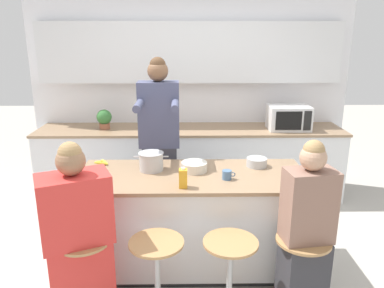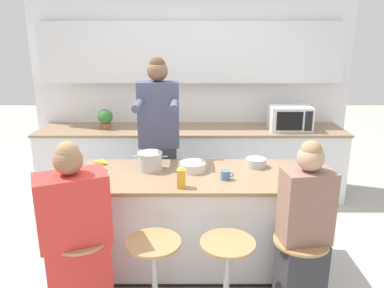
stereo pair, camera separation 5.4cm
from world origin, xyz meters
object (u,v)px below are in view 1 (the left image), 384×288
(kitchen_island, at_px, (192,220))
(juice_carton, at_px, (183,178))
(coffee_cup_far, at_px, (101,172))
(potted_plant, at_px, (104,118))
(bar_stool_leftmost, at_px, (86,272))
(fruit_bowl, at_px, (257,162))
(bar_stool_center_left, at_px, (157,274))
(person_seated_near, at_px, (305,239))
(cooking_pot, at_px, (151,161))
(microwave, at_px, (289,118))
(coffee_cup_near, at_px, (227,175))
(bar_stool_center_right, at_px, (230,274))
(person_cooking, at_px, (160,149))
(person_wrapped_blanket, at_px, (78,240))
(banana_bunch, at_px, (101,162))
(bar_stool_rightmost, at_px, (301,271))

(kitchen_island, bearing_deg, juice_carton, -104.85)
(coffee_cup_far, relative_size, potted_plant, 0.43)
(bar_stool_leftmost, xyz_separation_m, fruit_bowl, (1.39, 0.83, 0.56))
(bar_stool_center_left, bearing_deg, person_seated_near, 1.03)
(kitchen_island, relative_size, fruit_bowl, 10.72)
(kitchen_island, relative_size, bar_stool_leftmost, 3.15)
(cooking_pot, xyz_separation_m, juice_carton, (0.29, -0.39, -0.01))
(kitchen_island, distance_m, microwave, 2.03)
(coffee_cup_near, distance_m, potted_plant, 2.16)
(coffee_cup_near, bearing_deg, microwave, 60.07)
(bar_stool_center_left, distance_m, microwave, 2.72)
(kitchen_island, height_order, juice_carton, juice_carton)
(bar_stool_center_right, distance_m, coffee_cup_far, 1.35)
(bar_stool_center_left, height_order, fruit_bowl, fruit_bowl)
(bar_stool_center_left, height_order, person_cooking, person_cooking)
(person_wrapped_blanket, xyz_separation_m, cooking_pot, (0.46, 0.76, 0.33))
(fruit_bowl, bearing_deg, kitchen_island, -161.70)
(cooking_pot, bearing_deg, banana_bunch, 162.59)
(person_cooking, bearing_deg, coffee_cup_far, -125.90)
(coffee_cup_near, xyz_separation_m, juice_carton, (-0.36, -0.17, 0.04))
(coffee_cup_near, distance_m, coffee_cup_far, 1.07)
(juice_carton, distance_m, potted_plant, 2.09)
(bar_stool_leftmost, bearing_deg, kitchen_island, 38.40)
(bar_stool_rightmost, height_order, microwave, microwave)
(bar_stool_center_left, height_order, bar_stool_rightmost, same)
(bar_stool_center_left, bearing_deg, potted_plant, 110.05)
(person_wrapped_blanket, distance_m, potted_plant, 2.25)
(bar_stool_leftmost, height_order, person_wrapped_blanket, person_wrapped_blanket)
(bar_stool_center_left, height_order, person_wrapped_blanket, person_wrapped_blanket)
(kitchen_island, height_order, bar_stool_center_left, kitchen_island)
(bar_stool_center_left, height_order, juice_carton, juice_carton)
(kitchen_island, relative_size, bar_stool_rightmost, 3.15)
(kitchen_island, xyz_separation_m, person_wrapped_blanket, (-0.82, -0.65, 0.19))
(microwave, bearing_deg, juice_carton, -125.97)
(cooking_pot, bearing_deg, person_wrapped_blanket, -121.43)
(kitchen_island, height_order, banana_bunch, banana_bunch)
(bar_stool_leftmost, distance_m, coffee_cup_near, 1.32)
(cooking_pot, relative_size, banana_bunch, 2.10)
(coffee_cup_near, bearing_deg, juice_carton, -155.41)
(kitchen_island, distance_m, person_wrapped_blanket, 1.07)
(person_seated_near, relative_size, cooking_pot, 4.42)
(bar_stool_center_right, distance_m, coffee_cup_near, 0.79)
(person_seated_near, distance_m, potted_plant, 2.92)
(person_wrapped_blanket, xyz_separation_m, coffee_cup_near, (1.11, 0.53, 0.28))
(fruit_bowl, bearing_deg, coffee_cup_far, -170.39)
(fruit_bowl, relative_size, banana_bunch, 1.25)
(bar_stool_center_left, height_order, coffee_cup_near, coffee_cup_near)
(person_seated_near, bearing_deg, microwave, 70.84)
(bar_stool_center_left, distance_m, juice_carton, 0.74)
(kitchen_island, distance_m, juice_carton, 0.59)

